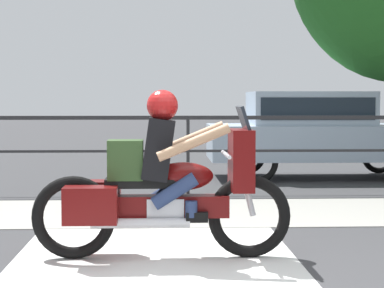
% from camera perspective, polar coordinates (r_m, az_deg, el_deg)
% --- Properties ---
extents(ground_plane, '(120.00, 120.00, 0.00)m').
position_cam_1_polar(ground_plane, '(6.43, 1.51, -9.83)').
color(ground_plane, '#38383A').
extents(sidewalk_band, '(44.00, 2.40, 0.01)m').
position_cam_1_polar(sidewalk_band, '(9.77, 0.12, -5.22)').
color(sidewalk_band, '#99968E').
rests_on(sidewalk_band, ground).
extents(crosswalk_band, '(2.62, 6.00, 0.01)m').
position_cam_1_polar(crosswalk_band, '(6.22, -2.85, -10.25)').
color(crosswalk_band, silver).
rests_on(crosswalk_band, ground).
extents(fence_railing, '(36.00, 0.05, 1.22)m').
position_cam_1_polar(fence_railing, '(11.60, -0.31, 0.88)').
color(fence_railing, '#232326').
rests_on(fence_railing, ground).
extents(motorcycle, '(2.40, 0.76, 1.56)m').
position_cam_1_polar(motorcycle, '(6.92, -2.42, -3.11)').
color(motorcycle, black).
rests_on(motorcycle, ground).
extents(parked_car, '(4.24, 1.75, 1.61)m').
position_cam_1_polar(parked_car, '(14.13, 9.53, 1.16)').
color(parked_car, '#9EB2C6').
rests_on(parked_car, ground).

